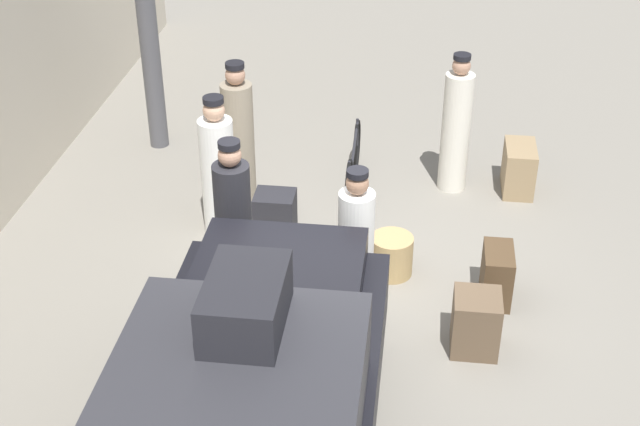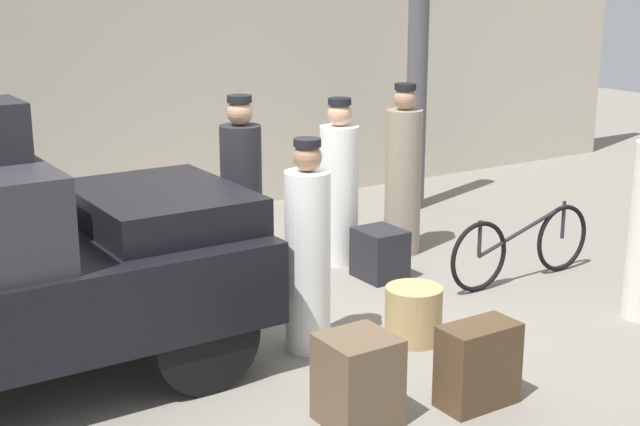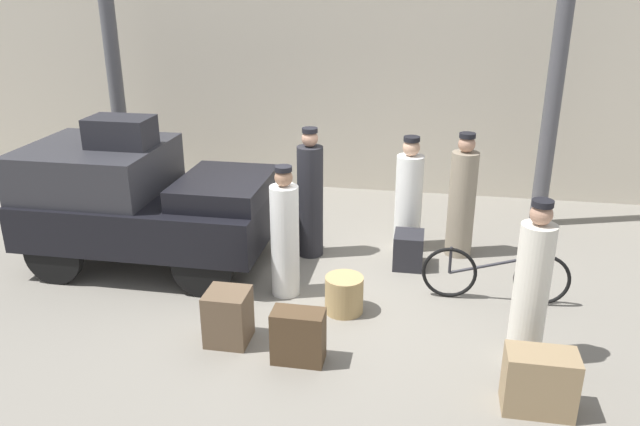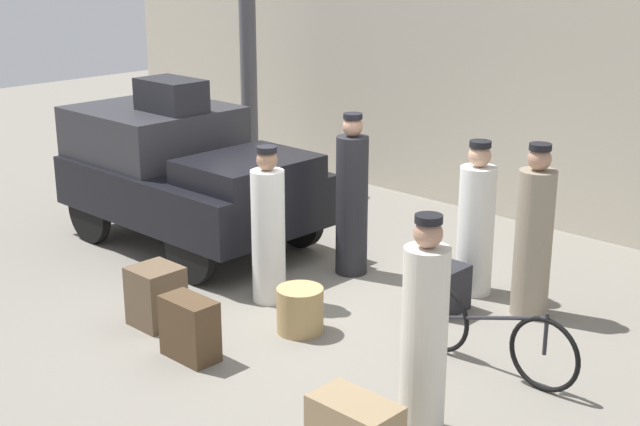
# 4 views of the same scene
# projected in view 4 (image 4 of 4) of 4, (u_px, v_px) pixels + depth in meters

# --- Properties ---
(ground_plane) EXTENTS (30.00, 30.00, 0.00)m
(ground_plane) POSITION_uv_depth(u_px,v_px,m) (293.00, 299.00, 9.40)
(ground_plane) COLOR gray
(station_building_facade) EXTENTS (16.00, 0.15, 4.50)m
(station_building_facade) POSITION_uv_depth(u_px,v_px,m) (515.00, 50.00, 11.54)
(station_building_facade) COLOR beige
(station_building_facade) RESTS_ON ground
(canopy_pillar_left) EXTENTS (0.25, 0.25, 3.72)m
(canopy_pillar_left) POSITION_uv_depth(u_px,v_px,m) (248.00, 63.00, 13.24)
(canopy_pillar_left) COLOR #4C4C51
(canopy_pillar_left) RESTS_ON ground
(truck) EXTENTS (3.22, 1.83, 1.63)m
(truck) POSITION_uv_depth(u_px,v_px,m) (184.00, 171.00, 10.90)
(truck) COLOR black
(truck) RESTS_ON ground
(bicycle) EXTENTS (1.75, 0.04, 0.70)m
(bicycle) POSITION_uv_depth(u_px,v_px,m) (489.00, 334.00, 7.77)
(bicycle) COLOR black
(bicycle) RESTS_ON ground
(wicker_basket) EXTENTS (0.45, 0.45, 0.45)m
(wicker_basket) POSITION_uv_depth(u_px,v_px,m) (300.00, 310.00, 8.57)
(wicker_basket) COLOR tan
(wicker_basket) RESTS_ON ground
(porter_standing_middle) EXTENTS (0.35, 0.35, 1.76)m
(porter_standing_middle) POSITION_uv_depth(u_px,v_px,m) (424.00, 335.00, 6.65)
(porter_standing_middle) COLOR silver
(porter_standing_middle) RESTS_ON ground
(porter_with_bicycle) EXTENTS (0.35, 0.35, 1.66)m
(porter_with_bicycle) POSITION_uv_depth(u_px,v_px,m) (268.00, 231.00, 9.15)
(porter_with_bicycle) COLOR white
(porter_with_bicycle) RESTS_ON ground
(porter_carrying_trunk) EXTENTS (0.36, 0.36, 1.83)m
(porter_carrying_trunk) POSITION_uv_depth(u_px,v_px,m) (352.00, 201.00, 9.90)
(porter_carrying_trunk) COLOR #232328
(porter_carrying_trunk) RESTS_ON ground
(conductor_in_dark_uniform) EXTENTS (0.37, 0.37, 1.76)m
(conductor_in_dark_uniform) POSITION_uv_depth(u_px,v_px,m) (534.00, 238.00, 8.80)
(conductor_in_dark_uniform) COLOR gray
(conductor_in_dark_uniform) RESTS_ON ground
(porter_lifting_near_truck) EXTENTS (0.39, 0.39, 1.66)m
(porter_lifting_near_truck) POSITION_uv_depth(u_px,v_px,m) (476.00, 225.00, 9.36)
(porter_lifting_near_truck) COLOR white
(porter_lifting_near_truck) RESTS_ON ground
(trunk_umber_medium) EXTENTS (0.54, 0.30, 0.57)m
(trunk_umber_medium) POSITION_uv_depth(u_px,v_px,m) (190.00, 328.00, 8.01)
(trunk_umber_medium) COLOR #4C3823
(trunk_umber_medium) RESTS_ON ground
(suitcase_small_leather) EXTENTS (0.45, 0.44, 0.59)m
(suitcase_small_leather) POSITION_uv_depth(u_px,v_px,m) (156.00, 296.00, 8.71)
(suitcase_small_leather) COLOR brown
(suitcase_small_leather) RESTS_ON ground
(trunk_wicker_pale) EXTENTS (0.39, 0.46, 0.48)m
(trunk_wicker_pale) POSITION_uv_depth(u_px,v_px,m) (443.00, 288.00, 9.05)
(trunk_wicker_pale) COLOR #232328
(trunk_wicker_pale) RESTS_ON ground
(trunk_on_truck_roof) EXTENTS (0.82, 0.54, 0.39)m
(trunk_on_truck_roof) POSITION_uv_depth(u_px,v_px,m) (171.00, 95.00, 10.75)
(trunk_on_truck_roof) COLOR #232328
(trunk_on_truck_roof) RESTS_ON truck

